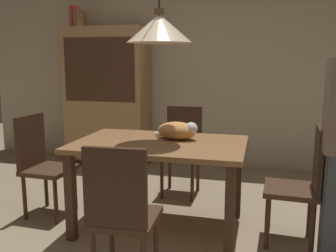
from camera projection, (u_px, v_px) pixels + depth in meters
back_wall at (204, 58)px, 4.89m from camera, size 6.40×0.10×2.90m
dining_table at (160, 154)px, 3.04m from camera, size 1.40×0.90×0.75m
chair_left_side at (41, 161)px, 3.35m from camera, size 0.41×0.41×0.93m
chair_far_back at (182, 146)px, 3.90m from camera, size 0.40×0.40×0.93m
chair_near_front at (121, 211)px, 2.23m from camera, size 0.42×0.42×0.93m
chair_right_side at (302, 181)px, 2.78m from camera, size 0.42×0.42×0.93m
cat_sleeping at (178, 130)px, 3.11m from camera, size 0.39×0.26×0.16m
pendant_lamp at (159, 28)px, 2.86m from camera, size 0.52×0.52×1.30m
hutch_bookcase at (107, 100)px, 4.98m from camera, size 1.12×0.45×1.85m
book_red_tall at (75, 17)px, 4.90m from camera, size 0.04×0.22×0.28m
book_brown_thick at (79, 19)px, 4.88m from camera, size 0.06×0.24×0.22m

